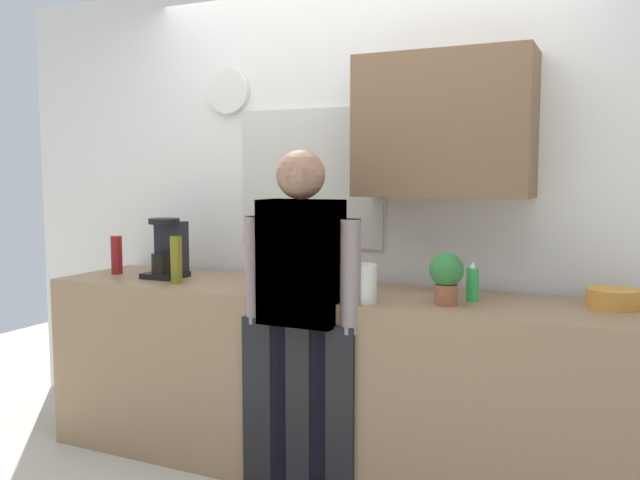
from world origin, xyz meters
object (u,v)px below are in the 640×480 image
coffee_maker (168,251)px  dish_soap (472,284)px  bottle_amber_beer (313,265)px  bottle_red_vinegar (117,255)px  cup_yellow_cup (257,277)px  person_guest (301,295)px  cup_white_mug (294,284)px  potted_plant (446,275)px  person_at_sink (301,295)px  mixing_bowl (613,298)px  storage_canister (361,283)px  bottle_olive_oil (176,260)px

coffee_maker → dish_soap: bearing=0.3°
bottle_amber_beer → bottle_red_vinegar: (-1.22, -0.06, -0.01)m
cup_yellow_cup → person_guest: 0.48m
coffee_maker → bottle_red_vinegar: bearing=-175.7°
cup_white_mug → potted_plant: potted_plant is taller
potted_plant → person_at_sink: size_ratio=0.14×
mixing_bowl → storage_canister: size_ratio=1.29×
bottle_red_vinegar → potted_plant: (1.95, -0.10, 0.02)m
cup_white_mug → potted_plant: size_ratio=0.41×
bottle_olive_oil → dish_soap: (1.51, 0.17, -0.05)m
person_guest → cup_white_mug: bearing=-36.9°
coffee_maker → dish_soap: (1.69, 0.01, -0.07)m
bottle_red_vinegar → mixing_bowl: 2.61m
potted_plant → person_at_sink: person_at_sink is taller
bottle_red_vinegar → person_at_sink: bearing=-12.1°
cup_yellow_cup → dish_soap: (1.10, 0.04, 0.04)m
coffee_maker → person_at_sink: person_at_sink is taller
coffee_maker → person_at_sink: bearing=-17.5°
bottle_red_vinegar → person_guest: size_ratio=0.14×
coffee_maker → potted_plant: 1.61m
bottle_olive_oil → cup_yellow_cup: bearing=18.0°
bottle_red_vinegar → person_guest: person_guest is taller
cup_yellow_cup → coffee_maker: bearing=177.2°
potted_plant → coffee_maker: bearing=175.3°
coffee_maker → mixing_bowl: (2.26, 0.12, -0.11)m
bottle_olive_oil → potted_plant: bottle_olive_oil is taller
bottle_red_vinegar → coffee_maker: bearing=4.3°
coffee_maker → bottle_olive_oil: (0.18, -0.16, -0.02)m
potted_plant → dish_soap: potted_plant is taller
mixing_bowl → person_guest: person_guest is taller
mixing_bowl → person_at_sink: person_at_sink is taller
coffee_maker → potted_plant: size_ratio=1.43×
mixing_bowl → person_guest: (-1.28, -0.43, -0.02)m
cup_yellow_cup → potted_plant: bearing=-5.7°
coffee_maker → bottle_amber_beer: (0.88, 0.03, -0.03)m
bottle_red_vinegar → cup_yellow_cup: size_ratio=2.59×
person_guest → storage_canister: bearing=-146.4°
bottle_olive_oil → person_at_sink: bearing=-10.5°
cup_white_mug → person_at_sink: bearing=-52.8°
bottle_olive_oil → person_guest: 0.82m
person_at_sink → person_guest: same height
bottle_amber_beer → potted_plant: bearing=-12.6°
bottle_red_vinegar → mixing_bowl: bearing=3.2°
potted_plant → person_guest: (-0.62, -0.18, -0.11)m
dish_soap → mixing_bowl: bearing=10.7°
person_at_sink → cup_white_mug: bearing=117.0°
coffee_maker → person_guest: size_ratio=0.21×
cup_yellow_cup → person_guest: (0.39, -0.28, -0.02)m
bottle_olive_oil → storage_canister: bottle_olive_oil is taller
coffee_maker → storage_canister: coffee_maker is taller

